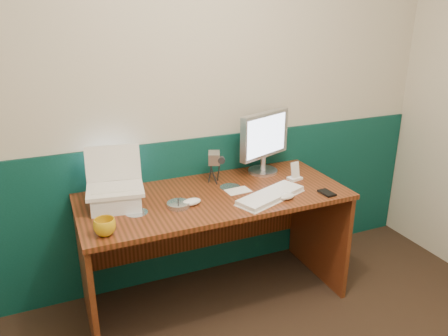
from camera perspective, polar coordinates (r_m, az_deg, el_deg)
name	(u,v)px	position (r m, az deg, el deg)	size (l,w,h in m)	color
back_wall	(195,100)	(2.81, -3.84, 8.85)	(3.50, 0.04, 2.50)	beige
wainscot	(198,208)	(3.04, -3.44, -5.19)	(3.48, 0.02, 1.00)	#07302A
desk	(215,249)	(2.79, -1.23, -10.51)	(1.60, 0.70, 0.75)	#3B1E0A
laptop_riser	(116,200)	(2.51, -13.92, -4.03)	(0.27, 0.23, 0.09)	silver
laptop	(113,170)	(2.45, -14.26, -0.29)	(0.31, 0.24, 0.26)	silver
monitor	(264,143)	(2.91, 5.20, 3.33)	(0.42, 0.12, 0.42)	silver
keyboard	(271,196)	(2.58, 6.10, -3.68)	(0.45, 0.15, 0.03)	white
mouse_right	(286,196)	(2.58, 8.11, -3.67)	(0.11, 0.07, 0.04)	silver
mouse_left	(191,202)	(2.48, -4.27, -4.43)	(0.11, 0.07, 0.04)	white
mug	(105,227)	(2.24, -15.30, -7.43)	(0.11, 0.11, 0.09)	gold
camcorder	(214,167)	(2.76, -1.29, 0.08)	(0.09, 0.13, 0.21)	#A1A1A6
cd_spindle	(178,205)	(2.47, -5.97, -4.79)	(0.13, 0.13, 0.03)	#B3B9C3
cd_loose_a	(136,213)	(2.44, -11.37, -5.72)	(0.13, 0.13, 0.00)	silver
cd_loose_b	(230,187)	(2.72, 0.84, -2.51)	(0.13, 0.13, 0.00)	silver
pen	(279,184)	(2.78, 7.20, -2.12)	(0.01, 0.01, 0.14)	black
papers	(238,191)	(2.67, 1.84, -2.99)	(0.15, 0.10, 0.00)	white
dock	(295,178)	(2.88, 9.22, -1.33)	(0.09, 0.06, 0.02)	white
music_player	(295,170)	(2.85, 9.28, -0.23)	(0.06, 0.01, 0.10)	silver
pda	(327,193)	(2.70, 13.28, -3.18)	(0.06, 0.11, 0.01)	black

